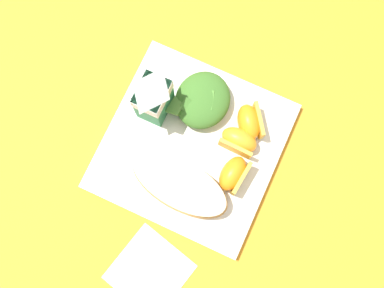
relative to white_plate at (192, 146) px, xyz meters
name	(u,v)px	position (x,y,z in m)	size (l,w,h in m)	color
ground	(192,147)	(0.00, 0.00, -0.01)	(3.00, 3.00, 0.00)	orange
white_plate	(192,146)	(0.00, 0.00, 0.00)	(0.28, 0.28, 0.02)	white
cheesy_pizza_bread	(180,184)	(-0.07, -0.01, 0.03)	(0.09, 0.18, 0.04)	tan
green_salad_pile	(203,100)	(0.07, 0.01, 0.03)	(0.10, 0.09, 0.04)	#3D7028
milk_carton	(153,97)	(0.03, 0.08, 0.07)	(0.06, 0.04, 0.11)	#2D8451
orange_wedge_front	(234,174)	(-0.02, -0.08, 0.03)	(0.06, 0.04, 0.04)	orange
orange_wedge_middle	(239,141)	(0.03, -0.07, 0.03)	(0.04, 0.06, 0.04)	orange
orange_wedge_rear	(250,122)	(0.07, -0.07, 0.03)	(0.07, 0.06, 0.04)	orange
paper_napkin	(150,272)	(-0.21, -0.02, -0.01)	(0.11, 0.11, 0.00)	white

